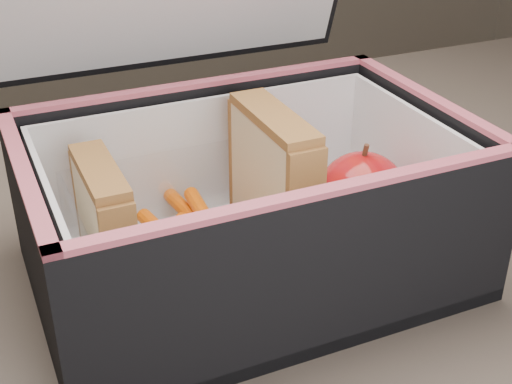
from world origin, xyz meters
TOP-DOWN VIEW (x-y plane):
  - kitchen_table at (0.00, 0.00)m, footprint 1.20×0.80m
  - lunch_bag at (-0.07, -0.00)m, footprint 0.31×0.27m
  - plastic_tub at (-0.11, 0.00)m, footprint 0.17×0.12m
  - sandwich_left at (-0.17, 0.00)m, footprint 0.02×0.08m
  - sandwich_right at (-0.04, 0.00)m, footprint 0.03×0.10m
  - carrot_sticks at (-0.10, -0.01)m, footprint 0.05×0.16m
  - paper_napkin at (0.03, -0.01)m, footprint 0.08×0.08m
  - red_apple at (0.03, -0.01)m, footprint 0.07×0.07m

SIDE VIEW (x-z plane):
  - kitchen_table at x=0.00m, z-range 0.28..1.03m
  - paper_napkin at x=0.03m, z-range 0.76..0.77m
  - carrot_sticks at x=-0.10m, z-range 0.77..0.80m
  - plastic_tub at x=-0.11m, z-range 0.76..0.83m
  - red_apple at x=0.03m, z-range 0.77..0.84m
  - sandwich_left at x=-0.17m, z-range 0.77..0.86m
  - lunch_bag at x=-0.07m, z-range 0.66..0.97m
  - sandwich_right at x=-0.04m, z-range 0.77..0.88m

